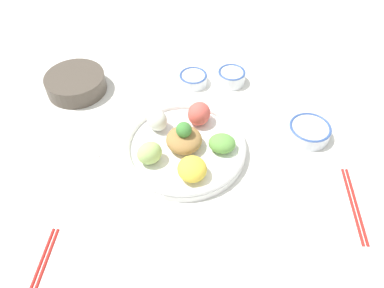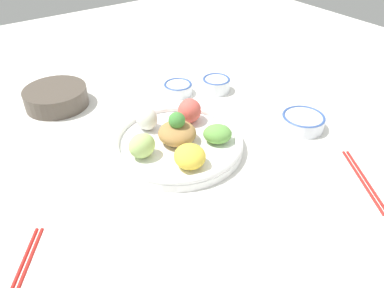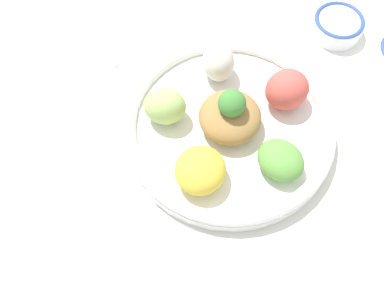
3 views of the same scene
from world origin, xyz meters
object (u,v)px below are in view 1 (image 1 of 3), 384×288
Objects in this scene: sauce_bowl_red at (232,76)px; rice_bowl_blue at (309,131)px; serving_spoon_main at (68,155)px; sauce_bowl_dark at (193,78)px; side_serving_bowl at (76,82)px; salad_platter at (184,145)px; chopsticks_pair_far at (37,277)px; chopsticks_pair_near at (355,204)px.

sauce_bowl_red is 0.76× the size of rice_bowl_blue.
sauce_bowl_red is 0.70× the size of serving_spoon_main.
sauce_bowl_red reaches higher than sauce_bowl_dark.
serving_spoon_main is at bearing 5.18° from sauce_bowl_red.
side_serving_bowl reaches higher than sauce_bowl_red.
side_serving_bowl is 1.47× the size of serving_spoon_main.
salad_platter reaches higher than side_serving_bowl.
sauce_bowl_dark is 0.48× the size of side_serving_bowl.
side_serving_bowl is at bearing -24.42° from sauce_bowl_red.
sauce_bowl_dark is at bearing 158.56° from chopsticks_pair_far.
serving_spoon_main is (0.59, -0.25, -0.02)m from rice_bowl_blue.
side_serving_bowl is 0.84m from chopsticks_pair_near.
chopsticks_pair_far is (0.42, 0.16, -0.02)m from salad_platter.
chopsticks_pair_near is 0.72m from chopsticks_pair_far.
chopsticks_pair_near is at bearing 128.49° from salad_platter.
chopsticks_pair_near is (-0.44, 0.72, -0.03)m from side_serving_bowl.
sauce_bowl_dark reaches higher than serving_spoon_main.
sauce_bowl_red is 0.76m from chopsticks_pair_far.
rice_bowl_blue is 0.92× the size of serving_spoon_main.
salad_platter is 3.80× the size of sauce_bowl_red.
salad_platter reaches higher than chopsticks_pair_near.
sauce_bowl_dark is at bearing -64.92° from rice_bowl_blue.
chopsticks_pair_far is (0.69, -0.18, 0.00)m from chopsticks_pair_near.
salad_platter is 2.87× the size of rice_bowl_blue.
side_serving_bowl reaches higher than rice_bowl_blue.
sauce_bowl_red is at bearing -79.03° from rice_bowl_blue.
chopsticks_pair_near is (-0.27, 0.34, -0.02)m from salad_platter.
salad_platter is 1.71× the size of chopsticks_pair_near.
chopsticks_pair_near and chopsticks_pair_far have the same top height.
chopsticks_pair_far is at bearing 20.16° from salad_platter.
chopsticks_pair_far is (0.69, 0.34, -0.02)m from sauce_bowl_red.
rice_bowl_blue is 0.74m from chopsticks_pair_far.
rice_bowl_blue is 1.30× the size of sauce_bowl_dark.
chopsticks_pair_far is at bearing 3.07° from rice_bowl_blue.
sauce_bowl_red is at bearing 150.75° from chopsticks_pair_far.
sauce_bowl_red is 0.12m from sauce_bowl_dark.
sauce_bowl_red is 0.44× the size of chopsticks_pair_far.
rice_bowl_blue is at bearing 134.87° from side_serving_bowl.
chopsticks_pair_far is (0.25, 0.53, -0.03)m from side_serving_bowl.
sauce_bowl_dark is 0.45× the size of chopsticks_pair_far.
side_serving_bowl is at bearing 63.25° from chopsticks_pair_near.
rice_bowl_blue reaches higher than chopsticks_pair_near.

